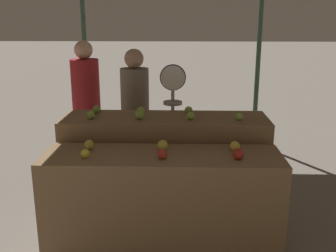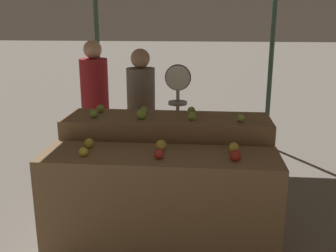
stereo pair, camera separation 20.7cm
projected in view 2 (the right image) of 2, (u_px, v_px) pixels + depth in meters
name	position (u px, v px, depth m)	size (l,w,h in m)	color
ground_plane	(160.00, 251.00, 3.36)	(60.00, 60.00, 0.00)	gray
display_counter_front	(160.00, 205.00, 3.24)	(1.91, 0.55, 0.88)	olive
display_counter_back	(167.00, 169.00, 3.79)	(1.91, 0.55, 1.04)	olive
apple_front_0	(83.00, 152.00, 3.07)	(0.07, 0.07, 0.07)	gold
apple_front_1	(159.00, 154.00, 3.01)	(0.08, 0.08, 0.08)	#B72D23
apple_front_2	(235.00, 155.00, 2.96)	(0.09, 0.09, 0.09)	#AD281E
apple_front_3	(89.00, 143.00, 3.27)	(0.08, 0.08, 0.08)	gold
apple_front_4	(161.00, 145.00, 3.20)	(0.09, 0.09, 0.09)	gold
apple_front_5	(234.00, 147.00, 3.16)	(0.08, 0.08, 0.08)	yellow
apple_back_0	(93.00, 114.00, 3.61)	(0.07, 0.07, 0.07)	#84AD3D
apple_back_1	(141.00, 114.00, 3.57)	(0.09, 0.09, 0.09)	#84AD3D
apple_back_2	(192.00, 116.00, 3.53)	(0.08, 0.08, 0.08)	#84AD3D
apple_back_3	(241.00, 118.00, 3.48)	(0.07, 0.07, 0.07)	#8EB247
apple_back_4	(100.00, 109.00, 3.82)	(0.08, 0.08, 0.08)	#7AA338
apple_back_5	(144.00, 110.00, 3.77)	(0.07, 0.07, 0.07)	#8EB247
apple_back_6	(191.00, 111.00, 3.74)	(0.08, 0.08, 0.08)	#8EB247
produce_scale	(178.00, 103.00, 4.15)	(0.27, 0.20, 1.46)	#99999E
person_vendor_at_scale	(141.00, 109.00, 4.41)	(0.42, 0.42, 1.61)	#2D2D38
person_customer_left	(95.00, 98.00, 4.86)	(0.37, 0.37, 1.67)	#2D2D38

